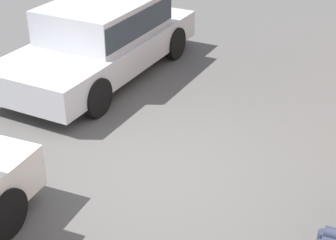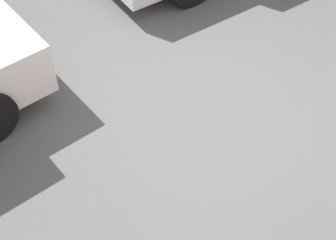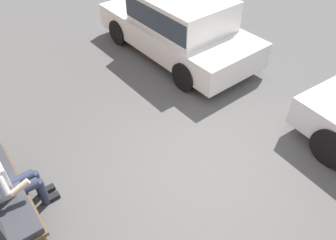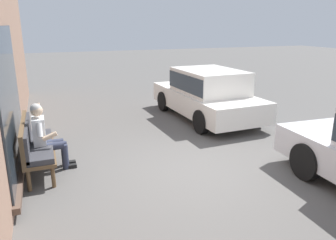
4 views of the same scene
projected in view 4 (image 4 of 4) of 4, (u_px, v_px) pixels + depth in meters
name	position (u px, v px, depth m)	size (l,w,h in m)	color
ground_plane	(195.00, 169.00, 6.41)	(60.00, 60.00, 0.00)	#565451
bench	(33.00, 143.00, 6.20)	(1.85, 0.55, 0.99)	brown
person_on_phone	(45.00, 135.00, 6.20)	(0.73, 0.74, 1.33)	#2D3347
parked_car_mid	(207.00, 92.00, 9.65)	(4.17, 2.00, 1.47)	white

